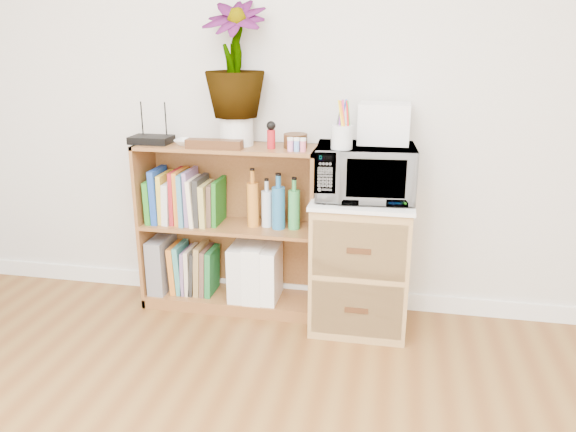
# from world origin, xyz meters

# --- Properties ---
(skirting_board) EXTENTS (4.00, 0.02, 0.10)m
(skirting_board) POSITION_xyz_m (0.00, 2.24, 0.05)
(skirting_board) COLOR white
(skirting_board) RESTS_ON ground
(bookshelf) EXTENTS (1.00, 0.30, 0.95)m
(bookshelf) POSITION_xyz_m (-0.35, 2.10, 0.47)
(bookshelf) COLOR brown
(bookshelf) RESTS_ON ground
(wicker_unit) EXTENTS (0.50, 0.45, 0.70)m
(wicker_unit) POSITION_xyz_m (0.40, 2.02, 0.35)
(wicker_unit) COLOR #9E7542
(wicker_unit) RESTS_ON ground
(microwave) EXTENTS (0.52, 0.37, 0.27)m
(microwave) POSITION_xyz_m (0.40, 2.02, 0.86)
(microwave) COLOR silver
(microwave) RESTS_ON wicker_unit
(pen_cup) EXTENTS (0.10, 0.10, 0.11)m
(pen_cup) POSITION_xyz_m (0.29, 1.91, 1.05)
(pen_cup) COLOR silver
(pen_cup) RESTS_ON microwave
(small_appliance) EXTENTS (0.25, 0.21, 0.20)m
(small_appliance) POSITION_xyz_m (0.48, 2.11, 1.09)
(small_appliance) COLOR white
(small_appliance) RESTS_ON microwave
(router) EXTENTS (0.22, 0.15, 0.04)m
(router) POSITION_xyz_m (-0.77, 2.08, 0.97)
(router) COLOR black
(router) RESTS_ON bookshelf
(white_bowl) EXTENTS (0.13, 0.13, 0.03)m
(white_bowl) POSITION_xyz_m (-0.56, 2.07, 0.97)
(white_bowl) COLOR white
(white_bowl) RESTS_ON bookshelf
(plant_pot) EXTENTS (0.18, 0.18, 0.15)m
(plant_pot) POSITION_xyz_m (-0.30, 2.12, 1.03)
(plant_pot) COLOR silver
(plant_pot) RESTS_ON bookshelf
(potted_plant) EXTENTS (0.33, 0.33, 0.59)m
(potted_plant) POSITION_xyz_m (-0.30, 2.12, 1.40)
(potted_plant) COLOR #3B712D
(potted_plant) RESTS_ON plant_pot
(trinket_box) EXTENTS (0.30, 0.07, 0.05)m
(trinket_box) POSITION_xyz_m (-0.39, 2.00, 0.97)
(trinket_box) COLOR #3C2210
(trinket_box) RESTS_ON bookshelf
(kokeshi_doll) EXTENTS (0.04, 0.04, 0.10)m
(kokeshi_doll) POSITION_xyz_m (-0.09, 2.06, 1.00)
(kokeshi_doll) COLOR #A9141C
(kokeshi_doll) RESTS_ON bookshelf
(wooden_bowl) EXTENTS (0.13, 0.13, 0.07)m
(wooden_bowl) POSITION_xyz_m (0.03, 2.11, 0.99)
(wooden_bowl) COLOR #38200F
(wooden_bowl) RESTS_ON bookshelf
(paint_jars) EXTENTS (0.12, 0.04, 0.06)m
(paint_jars) POSITION_xyz_m (0.05, 2.01, 0.98)
(paint_jars) COLOR pink
(paint_jars) RESTS_ON bookshelf
(file_box) EXTENTS (0.10, 0.26, 0.32)m
(file_box) POSITION_xyz_m (-0.77, 2.10, 0.23)
(file_box) COLOR slate
(file_box) RESTS_ON bookshelf
(magazine_holder_left) EXTENTS (0.10, 0.25, 0.32)m
(magazine_holder_left) POSITION_xyz_m (-0.29, 2.09, 0.23)
(magazine_holder_left) COLOR silver
(magazine_holder_left) RESTS_ON bookshelf
(magazine_holder_mid) EXTENTS (0.10, 0.26, 0.33)m
(magazine_holder_mid) POSITION_xyz_m (-0.20, 2.09, 0.23)
(magazine_holder_mid) COLOR white
(magazine_holder_mid) RESTS_ON bookshelf
(magazine_holder_right) EXTENTS (0.10, 0.25, 0.31)m
(magazine_holder_right) POSITION_xyz_m (-0.11, 2.09, 0.23)
(magazine_holder_right) COLOR white
(magazine_holder_right) RESTS_ON bookshelf
(cookbooks) EXTENTS (0.42, 0.20, 0.31)m
(cookbooks) POSITION_xyz_m (-0.61, 2.10, 0.64)
(cookbooks) COLOR #267B21
(cookbooks) RESTS_ON bookshelf
(liquor_bottles) EXTENTS (0.30, 0.07, 0.32)m
(liquor_bottles) POSITION_xyz_m (-0.09, 2.10, 0.65)
(liquor_bottles) COLOR orange
(liquor_bottles) RESTS_ON bookshelf
(lower_books) EXTENTS (0.27, 0.19, 0.30)m
(lower_books) POSITION_xyz_m (-0.57, 2.10, 0.21)
(lower_books) COLOR orange
(lower_books) RESTS_ON bookshelf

